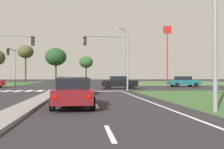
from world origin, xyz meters
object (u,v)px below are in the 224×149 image
Objects in this scene: traffic_signal_far_left at (13,61)px; treeline_fourth at (86,62)px; street_lamp_second at (124,55)px; car_teal_second at (184,82)px; treeline_third at (56,57)px; traffic_signal_near_right at (112,52)px; treeline_second at (26,52)px; car_beige_third at (78,85)px; car_silver_fifth at (61,80)px; fastfood_pole_sign at (167,42)px; pedestrian_at_median at (66,79)px; car_maroon_fourth at (74,92)px; car_black_near at (119,82)px.

treeline_fourth is at bearing 66.20° from traffic_signal_far_left.
traffic_signal_far_left is 16.85m from street_lamp_second.
car_teal_second is 0.52× the size of treeline_third.
traffic_signal_near_right is at bearing -86.70° from treeline_fourth.
traffic_signal_far_left is at bearing -97.35° from car_teal_second.
traffic_signal_far_left is at bearing -113.80° from treeline_fourth.
car_beige_third is at bearing -71.21° from treeline_second.
car_silver_fifth is 25.90m from fastfood_pole_sign.
treeline_third is at bearing -171.35° from treeline_fourth.
treeline_second is at bearing -164.56° from pedestrian_at_median.
traffic_signal_far_left reaches higher than car_maroon_fourth.
car_black_near is at bearing 109.61° from car_silver_fifth.
street_lamp_second reaches higher than traffic_signal_far_left.
car_silver_fifth is at bearing 174.62° from pedestrian_at_median.
treeline_fourth is at bearing -135.29° from car_silver_fifth.
street_lamp_second reaches higher than treeline_fourth.
car_silver_fifth is at bearing 104.40° from traffic_signal_near_right.
car_teal_second is at bearing 53.96° from car_maroon_fourth.
treeline_second is (-33.04, 13.08, -1.27)m from fastfood_pole_sign.
car_black_near reaches higher than car_maroon_fourth.
car_beige_third reaches higher than car_silver_fifth.
car_teal_second is 42.13m from treeline_second.
traffic_signal_far_left is 0.46× the size of fastfood_pole_sign.
treeline_second reaches higher than car_black_near.
treeline_third is (3.62, 24.54, 2.60)m from traffic_signal_far_left.
traffic_signal_far_left is 0.60× the size of treeline_second.
treeline_third is at bearing -160.24° from car_black_near.
treeline_second is at bearing 108.79° from car_beige_third.
car_teal_second is 26.27m from car_maroon_fourth.
car_beige_third is at bearing -30.15° from car_black_near.
car_black_near is 2.77× the size of pedestrian_at_median.
car_black_near is 18.10m from car_maroon_fourth.
traffic_signal_near_right is at bearing -121.97° from fastfood_pole_sign.
treeline_second is 1.09× the size of treeline_third.
treeline_third is at bearing 112.56° from street_lamp_second.
pedestrian_at_median reaches higher than car_silver_fifth.
car_teal_second is at bearing 35.62° from traffic_signal_near_right.
pedestrian_at_median is at bearing -78.52° from treeline_third.
treeline_second is at bearing 99.12° from traffic_signal_far_left.
treeline_third is (-21.77, 27.82, 5.74)m from car_teal_second.
car_silver_fifth is at bearing -139.13° from car_teal_second.
car_beige_third is at bearing -91.84° from treeline_fourth.
car_beige_third is 12.62m from street_lamp_second.
car_black_near is at bearing -124.78° from fastfood_pole_sign.
traffic_signal_far_left is 0.72× the size of street_lamp_second.
traffic_signal_far_left is (-10.01, 15.73, 3.17)m from car_beige_third.
treeline_fourth is at bearing 93.30° from traffic_signal_near_right.
car_maroon_fourth is (-5.07, -17.37, -0.05)m from car_black_near.
car_black_near is at bearing 59.85° from car_beige_third.
treeline_third reaches higher than traffic_signal_far_left.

